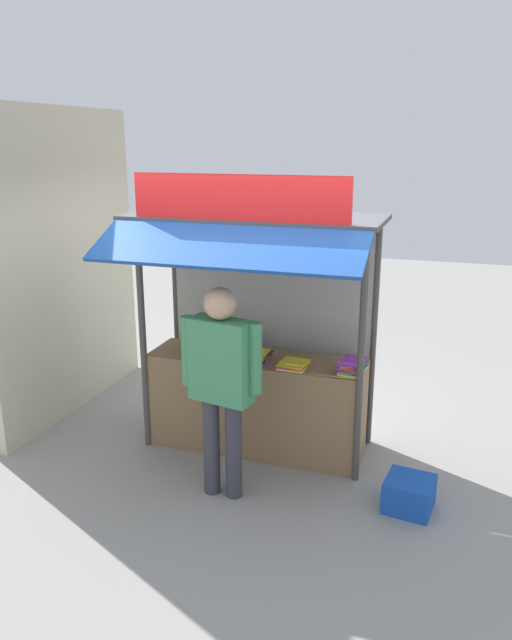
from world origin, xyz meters
name	(u,v)px	position (x,y,z in m)	size (l,w,h in m)	color
ground_plane	(256,446)	(0.00, 0.00, 0.00)	(20.00, 20.00, 0.00)	gray
stall_counter	(256,403)	(0.00, 0.00, 0.44)	(1.95, 0.56, 0.88)	olive
stall_structure	(259,288)	(0.00, 0.09, 1.50)	(2.15, 1.43, 2.50)	#4C4742
water_bottle_far_left	(253,338)	(-0.10, 0.19, 0.99)	(0.07, 0.07, 0.24)	silver
water_bottle_front_right	(192,332)	(-0.72, 0.21, 0.99)	(0.06, 0.06, 0.22)	silver
water_bottle_left	(219,333)	(-0.42, 0.18, 1.02)	(0.08, 0.08, 0.29)	silver
magazine_stack_center	(352,367)	(0.88, -0.10, 0.93)	(0.23, 0.31, 0.10)	yellow
magazine_stack_back_left	(293,365)	(0.38, -0.14, 0.91)	(0.26, 0.28, 0.05)	yellow
magazine_stack_front_left	(199,353)	(-0.48, -0.18, 0.93)	(0.22, 0.26, 0.09)	red
magazine_stack_mid_left	(257,357)	(0.04, -0.09, 0.92)	(0.24, 0.32, 0.08)	purple
banana_bunch_inner_left	(234,260)	(-0.06, -0.38, 1.83)	(0.10, 0.10, 0.27)	#332D23
banana_bunch_inner_right	(282,266)	(0.34, -0.38, 1.80)	(0.08, 0.08, 0.29)	#332D23
banana_bunch_rightmost	(173,255)	(-0.60, -0.38, 1.84)	(0.10, 0.09, 0.27)	#332D23
vendor_person	(221,374)	(0.00, -0.83, 1.03)	(0.65, 0.30, 1.71)	#383842
plastic_crate	(409,494)	(1.44, -0.57, 0.12)	(0.36, 0.36, 0.25)	#194CB2
neighbour_wall	(63,264)	(-2.17, 0.30, 1.53)	(0.20, 2.40, 3.07)	beige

